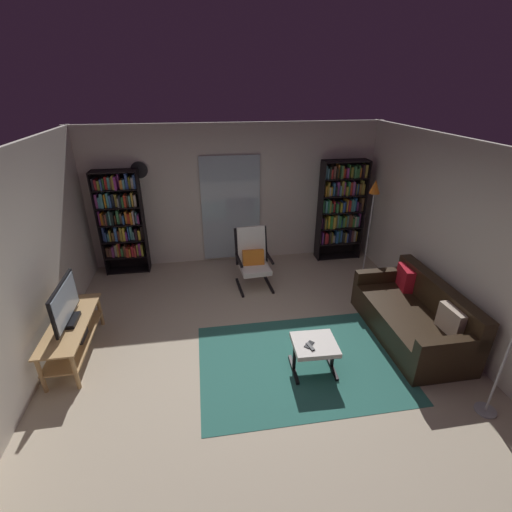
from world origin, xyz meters
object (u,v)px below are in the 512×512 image
(tv_stand, at_px, (73,333))
(leather_sofa, at_px, (414,317))
(bookshelf_near_sofa, at_px, (341,207))
(tv_remote, at_px, (310,347))
(cell_phone, at_px, (309,345))
(lounge_armchair, at_px, (253,257))
(ottoman, at_px, (314,347))
(television, at_px, (65,305))
(floor_lamp_by_shelf, at_px, (373,202))
(wall_clock, at_px, (139,170))
(bookshelf_near_tv, at_px, (121,219))

(tv_stand, bearing_deg, leather_sofa, -3.98)
(bookshelf_near_sofa, distance_m, tv_remote, 3.52)
(tv_stand, distance_m, cell_phone, 2.99)
(lounge_armchair, xyz_separation_m, ottoman, (0.41, -2.20, -0.19))
(television, relative_size, bookshelf_near_sofa, 0.43)
(bookshelf_near_sofa, distance_m, lounge_armchair, 2.09)
(bookshelf_near_sofa, relative_size, leather_sofa, 1.06)
(television, relative_size, floor_lamp_by_shelf, 0.47)
(leather_sofa, height_order, lounge_armchair, lounge_armchair)
(wall_clock, bearing_deg, bookshelf_near_sofa, -2.92)
(leather_sofa, xyz_separation_m, ottoman, (-1.57, -0.44, 0.05))
(bookshelf_near_tv, relative_size, lounge_armchair, 1.85)
(wall_clock, bearing_deg, tv_stand, -106.05)
(bookshelf_near_tv, distance_m, cell_phone, 4.09)
(tv_stand, relative_size, floor_lamp_by_shelf, 0.76)
(lounge_armchair, bearing_deg, floor_lamp_by_shelf, 1.89)
(bookshelf_near_sofa, xyz_separation_m, wall_clock, (-3.68, 0.19, 0.80))
(tv_remote, xyz_separation_m, floor_lamp_by_shelf, (1.75, 2.34, 0.96))
(cell_phone, height_order, wall_clock, wall_clock)
(television, bearing_deg, floor_lamp_by_shelf, 18.09)
(bookshelf_near_sofa, bearing_deg, tv_remote, -115.78)
(bookshelf_near_sofa, height_order, tv_remote, bookshelf_near_sofa)
(tv_stand, relative_size, bookshelf_near_tv, 0.71)
(tv_remote, distance_m, wall_clock, 4.21)
(cell_phone, distance_m, wall_clock, 4.17)
(bookshelf_near_tv, relative_size, wall_clock, 6.52)
(ottoman, height_order, floor_lamp_by_shelf, floor_lamp_by_shelf)
(tv_stand, xyz_separation_m, cell_phone, (2.88, -0.79, 0.08))
(ottoman, relative_size, floor_lamp_by_shelf, 0.31)
(lounge_armchair, bearing_deg, tv_stand, -150.47)
(ottoman, bearing_deg, tv_stand, 165.66)
(bookshelf_near_sofa, relative_size, wall_clock, 6.70)
(cell_phone, bearing_deg, tv_remote, -46.07)
(bookshelf_near_tv, xyz_separation_m, floor_lamp_by_shelf, (4.32, -0.82, 0.36))
(bookshelf_near_sofa, height_order, leather_sofa, bookshelf_near_sofa)
(tv_stand, relative_size, tv_remote, 9.33)
(wall_clock, bearing_deg, leather_sofa, -36.20)
(tv_remote, relative_size, wall_clock, 0.50)
(tv_stand, xyz_separation_m, bookshelf_near_tv, (0.31, 2.33, 0.69))
(tv_stand, distance_m, television, 0.42)
(leather_sofa, relative_size, floor_lamp_by_shelf, 1.04)
(lounge_armchair, relative_size, ottoman, 1.90)
(bookshelf_near_tv, bearing_deg, leather_sofa, -32.06)
(bookshelf_near_tv, height_order, floor_lamp_by_shelf, bookshelf_near_tv)
(tv_stand, xyz_separation_m, ottoman, (2.96, -0.76, 0.01))
(ottoman, distance_m, floor_lamp_by_shelf, 3.00)
(leather_sofa, distance_m, lounge_armchair, 2.66)
(bookshelf_near_tv, bearing_deg, ottoman, -49.31)
(bookshelf_near_tv, height_order, lounge_armchair, bookshelf_near_tv)
(lounge_armchair, bearing_deg, tv_remote, -81.64)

